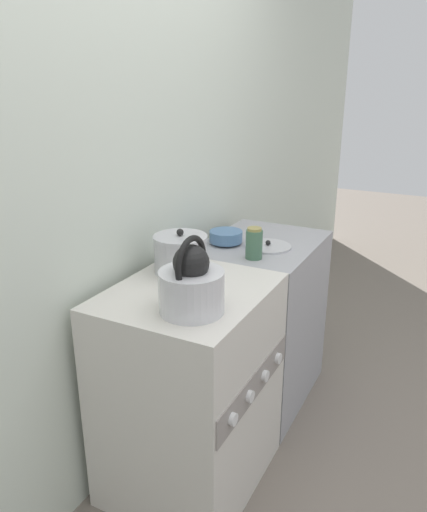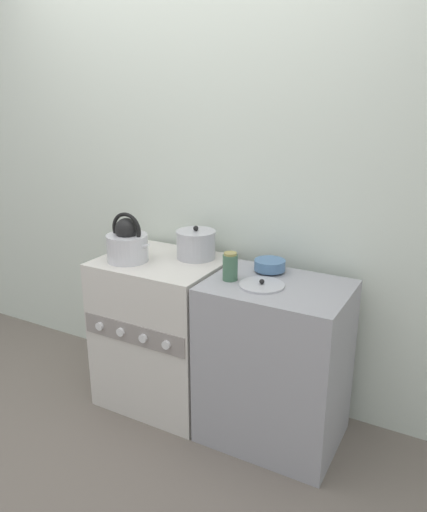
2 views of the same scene
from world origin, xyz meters
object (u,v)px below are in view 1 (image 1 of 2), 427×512
Objects in this scene: stove at (191,389)px; loose_pot_lid at (268,246)px; enamel_bowl at (226,237)px; cooking_pot at (181,254)px; kettle at (192,284)px; storage_jar at (254,244)px.

loose_pot_lid reaches higher than stove.
enamel_bowl is 0.20m from loose_pot_lid.
loose_pot_lid is at bearing -21.90° from cooking_pot.
enamel_bowl reaches higher than stove.
cooking_pot is 1.00× the size of loose_pot_lid.
kettle reaches higher than cooking_pot.
cooking_pot reaches higher than storage_jar.
cooking_pot reaches higher than enamel_bowl.
stove is at bearing 173.65° from loose_pot_lid.
kettle is 0.76m from loose_pot_lid.
kettle is 0.75m from enamel_bowl.
loose_pot_lid is at bearing -77.67° from enamel_bowl.
kettle is 1.71× the size of enamel_bowl.
enamel_bowl is at bearing 57.53° from storage_jar.
loose_pot_lid is (0.04, -0.19, -0.03)m from enamel_bowl.
loose_pot_lid is at bearing 2.13° from kettle.
stove is at bearing -140.60° from cooking_pot.
kettle is 0.36m from cooking_pot.
storage_jar is at bearing -8.57° from stove.
storage_jar is (-0.12, -0.19, 0.03)m from enamel_bowl.
enamel_bowl reaches higher than loose_pot_lid.
storage_jar is at bearing -122.47° from enamel_bowl.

